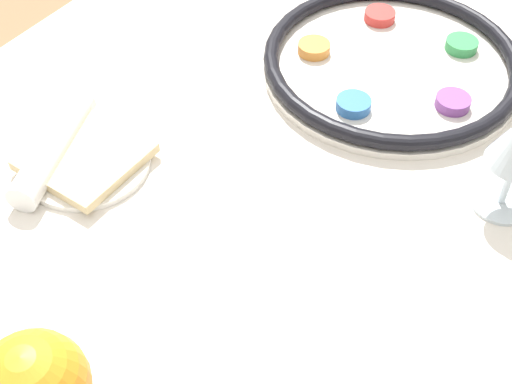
{
  "coord_description": "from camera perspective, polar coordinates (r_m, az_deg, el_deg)",
  "views": [
    {
      "loc": [
        0.51,
        0.32,
        1.32
      ],
      "look_at": [
        0.09,
        0.03,
        0.77
      ],
      "focal_mm": 50.0,
      "sensor_mm": 36.0,
      "label": 1
    }
  ],
  "objects": [
    {
      "name": "dining_table",
      "position": [
        1.13,
        1.21,
        -10.3
      ],
      "size": [
        1.56,
        0.87,
        0.73
      ],
      "color": "silver",
      "rests_on": "ground_plane"
    },
    {
      "name": "seder_plate",
      "position": [
        0.98,
        10.8,
        10.16
      ],
      "size": [
        0.34,
        0.34,
        0.03
      ],
      "color": "silver",
      "rests_on": "dining_table"
    },
    {
      "name": "napkin_roll",
      "position": [
        0.87,
        -15.89,
        3.43
      ],
      "size": [
        0.18,
        0.1,
        0.04
      ],
      "color": "white",
      "rests_on": "dining_table"
    },
    {
      "name": "bread_plate",
      "position": [
        0.86,
        -13.45,
        2.56
      ],
      "size": [
        0.15,
        0.15,
        0.02
      ],
      "color": "silver",
      "rests_on": "dining_table"
    }
  ]
}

